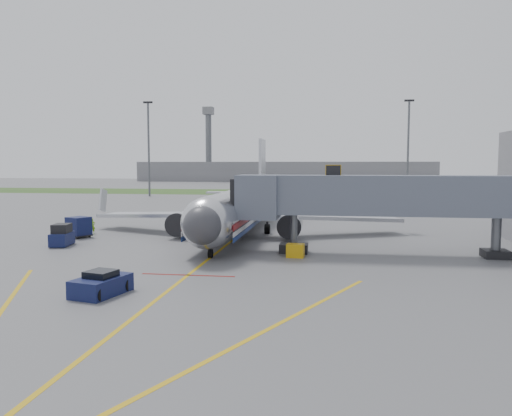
# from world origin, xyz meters

# --- Properties ---
(ground) EXTENTS (400.00, 400.00, 0.00)m
(ground) POSITION_xyz_m (0.00, 0.00, 0.00)
(ground) COLOR #565659
(ground) RESTS_ON ground
(grass_strip) EXTENTS (300.00, 25.00, 0.01)m
(grass_strip) POSITION_xyz_m (0.00, 90.00, 0.01)
(grass_strip) COLOR #2D4C1E
(grass_strip) RESTS_ON ground
(apron_markings) EXTENTS (21.52, 50.00, 0.01)m
(apron_markings) POSITION_xyz_m (0.00, -7.40, 0.00)
(apron_markings) COLOR gold
(apron_markings) RESTS_ON ground
(airliner) EXTENTS (32.10, 35.67, 10.25)m
(airliner) POSITION_xyz_m (0.00, 15.25, 2.65)
(airliner) COLOR silver
(airliner) RESTS_ON ground
(jet_bridge) EXTENTS (25.30, 4.00, 6.90)m
(jet_bridge) POSITION_xyz_m (12.86, 5.00, 4.47)
(jet_bridge) COLOR slate
(jet_bridge) RESTS_ON ground
(light_mast_left) EXTENTS (2.00, 0.44, 20.40)m
(light_mast_left) POSITION_xyz_m (-30.00, 70.00, 10.78)
(light_mast_left) COLOR #595B60
(light_mast_left) RESTS_ON ground
(light_mast_right) EXTENTS (2.00, 0.44, 20.40)m
(light_mast_right) POSITION_xyz_m (25.00, 75.00, 10.78)
(light_mast_right) COLOR #595B60
(light_mast_right) RESTS_ON ground
(distant_terminal) EXTENTS (120.00, 14.00, 8.00)m
(distant_terminal) POSITION_xyz_m (-10.00, 170.00, 4.00)
(distant_terminal) COLOR slate
(distant_terminal) RESTS_ON ground
(control_tower) EXTENTS (4.00, 4.00, 30.00)m
(control_tower) POSITION_xyz_m (-40.00, 165.00, 17.33)
(control_tower) COLOR #595B60
(control_tower) RESTS_ON ground
(pushback_tug) EXTENTS (2.60, 3.49, 1.30)m
(pushback_tug) POSITION_xyz_m (-3.26, -9.20, 0.54)
(pushback_tug) COLOR #0D1C3D
(pushback_tug) RESTS_ON ground
(baggage_tug) EXTENTS (1.85, 2.88, 1.87)m
(baggage_tug) POSITION_xyz_m (-13.83, 5.47, 0.83)
(baggage_tug) COLOR #0D1C3D
(baggage_tug) RESTS_ON ground
(baggage_cart_a) EXTENTS (2.40, 2.40, 1.96)m
(baggage_cart_a) POSITION_xyz_m (-14.78, 10.17, 1.00)
(baggage_cart_a) COLOR #0D1C3D
(baggage_cart_a) RESTS_ON ground
(baggage_cart_b) EXTENTS (1.73, 1.73, 1.74)m
(baggage_cart_b) POSITION_xyz_m (-4.61, 12.75, 0.89)
(baggage_cart_b) COLOR #0D1C3D
(baggage_cart_b) RESTS_ON ground
(baggage_cart_c) EXTENTS (1.67, 1.67, 1.51)m
(baggage_cart_c) POSITION_xyz_m (-4.86, 16.51, 0.77)
(baggage_cart_c) COLOR #0D1C3D
(baggage_cart_c) RESTS_ON ground
(belt_loader) EXTENTS (2.17, 4.25, 2.01)m
(belt_loader) POSITION_xyz_m (-2.49, 11.74, 0.50)
(belt_loader) COLOR #0D1C3D
(belt_loader) RESTS_ON ground
(ground_power_cart) EXTENTS (1.35, 0.97, 1.02)m
(ground_power_cart) POSITION_xyz_m (6.26, 3.00, 0.50)
(ground_power_cart) COLOR #CE980C
(ground_power_cart) RESTS_ON ground
(ramp_worker) EXTENTS (0.67, 0.64, 1.55)m
(ramp_worker) POSITION_xyz_m (-14.73, 12.82, 0.78)
(ramp_worker) COLOR #80C817
(ramp_worker) RESTS_ON ground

